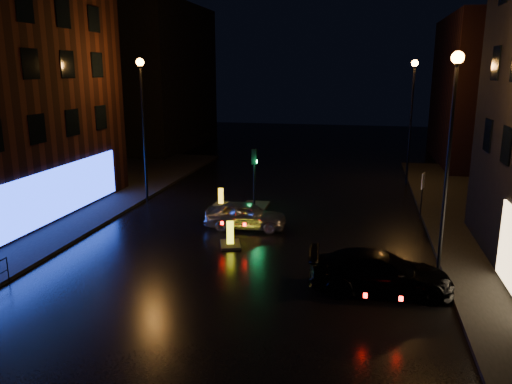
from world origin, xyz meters
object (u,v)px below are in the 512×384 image
silver_hatchback (246,215)px  bollard_far (221,201)px  bollard_near (230,240)px  road_sign_right (423,185)px  dark_sedan (380,272)px  traffic_signal (254,199)px

silver_hatchback → bollard_far: silver_hatchback is taller
bollard_far → bollard_near: bearing=-70.2°
bollard_far → road_sign_right: 11.29m
dark_sedan → bollard_near: size_ratio=3.34×
dark_sedan → road_sign_right: road_sign_right is taller
road_sign_right → bollard_near: bearing=51.8°
silver_hatchback → dark_sedan: (6.37, -6.12, 0.05)m
silver_hatchback → bollard_far: (-2.44, 4.03, -0.47)m
silver_hatchback → bollard_far: bearing=27.9°
traffic_signal → road_sign_right: traffic_signal is taller
silver_hatchback → road_sign_right: (8.71, 3.44, 1.20)m
bollard_far → road_sign_right: bearing=-2.6°
bollard_near → road_sign_right: (8.81, 6.05, 1.64)m
traffic_signal → dark_sedan: traffic_signal is taller
traffic_signal → road_sign_right: size_ratio=1.37×
traffic_signal → dark_sedan: (6.75, -9.93, 0.23)m
bollard_far → traffic_signal: bearing=-5.7°
traffic_signal → dark_sedan: 12.01m
silver_hatchback → bollard_near: 2.65m
dark_sedan → road_sign_right: 9.91m
traffic_signal → bollard_near: size_ratio=2.28×
dark_sedan → bollard_far: dark_sedan is taller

